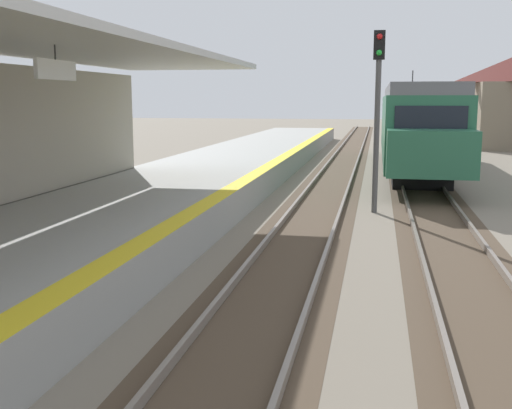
% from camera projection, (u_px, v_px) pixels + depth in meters
% --- Properties ---
extents(station_platform, '(5.00, 80.00, 0.91)m').
position_uv_depth(station_platform, '(101.00, 226.00, 14.19)').
color(station_platform, '#999993').
rests_on(station_platform, ground).
extents(track_pair_nearest_platform, '(2.34, 120.00, 0.16)m').
position_uv_depth(track_pair_nearest_platform, '(312.00, 218.00, 17.31)').
color(track_pair_nearest_platform, '#4C3D2D').
rests_on(track_pair_nearest_platform, ground).
extents(track_pair_middle, '(2.34, 120.00, 0.16)m').
position_uv_depth(track_pair_middle, '(439.00, 222.00, 16.67)').
color(track_pair_middle, '#4C3D2D').
rests_on(track_pair_middle, ground).
extents(approaching_train, '(2.93, 19.60, 4.76)m').
position_uv_depth(approaching_train, '(415.00, 124.00, 28.83)').
color(approaching_train, '#286647').
rests_on(approaching_train, ground).
extents(rail_signal_post, '(0.32, 0.34, 5.20)m').
position_uv_depth(rail_signal_post, '(378.00, 103.00, 17.87)').
color(rail_signal_post, '#4C4C4C').
rests_on(rail_signal_post, ground).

